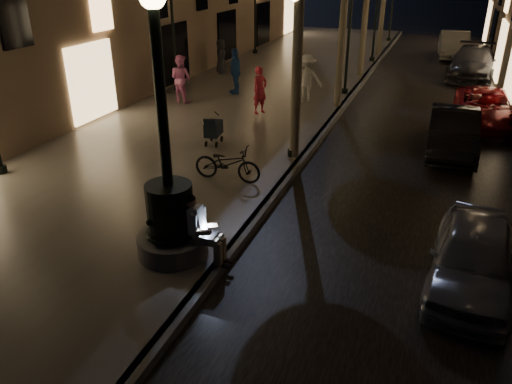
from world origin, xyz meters
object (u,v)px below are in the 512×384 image
at_px(pedestrian_red, 260,90).
at_px(lamp_left_c, 255,0).
at_px(lamp_curb_c, 377,4).
at_px(car_fifth, 454,45).
at_px(pedestrian_white, 307,79).
at_px(lamp_left_b, 172,18).
at_px(car_rear, 472,63).
at_px(fountain_lamppost, 170,208).
at_px(pedestrian_pink, 181,79).
at_px(seated_man_laptop, 200,226).
at_px(lamp_curb_a, 296,51).
at_px(pedestrian_blue, 235,71).
at_px(car_second, 453,132).
at_px(pedestrian_dark, 221,56).
at_px(lamp_curb_b, 350,20).
at_px(bicycle, 227,163).
at_px(car_front, 473,257).
at_px(stroller, 213,129).
at_px(car_third, 485,108).

bearing_deg(pedestrian_red, lamp_left_c, 51.33).
bearing_deg(lamp_left_c, lamp_curb_c, 0.00).
xyz_separation_m(car_fifth, pedestrian_white, (-5.52, -13.70, 0.39)).
xyz_separation_m(lamp_left_b, car_rear, (12.31, 8.08, -2.48)).
bearing_deg(pedestrian_red, lamp_left_b, 96.06).
relative_size(fountain_lamppost, lamp_left_b, 1.08).
xyz_separation_m(pedestrian_red, pedestrian_pink, (-3.53, 0.44, 0.07)).
height_order(seated_man_laptop, lamp_curb_c, lamp_curb_c).
bearing_deg(lamp_curb_a, car_rear, 69.68).
height_order(seated_man_laptop, pedestrian_blue, pedestrian_blue).
relative_size(fountain_lamppost, car_second, 1.28).
distance_m(car_fifth, pedestrian_blue, 15.96).
relative_size(pedestrian_white, pedestrian_dark, 1.15).
xyz_separation_m(lamp_curb_b, pedestrian_white, (-1.22, -1.96, -2.08)).
relative_size(lamp_curb_c, car_second, 1.18).
distance_m(seated_man_laptop, bicycle, 3.82).
xyz_separation_m(car_front, car_fifth, (-0.54, 24.56, 0.15)).
bearing_deg(fountain_lamppost, car_second, 59.01).
height_order(pedestrian_dark, bicycle, pedestrian_dark).
height_order(lamp_curb_b, pedestrian_blue, lamp_curb_b).
bearing_deg(seated_man_laptop, fountain_lamppost, 180.00).
height_order(lamp_curb_c, car_rear, lamp_curb_c).
relative_size(lamp_curb_b, pedestrian_dark, 2.90).
height_order(pedestrian_pink, pedestrian_blue, pedestrian_blue).
relative_size(seated_man_laptop, stroller, 1.35).
height_order(seated_man_laptop, lamp_curb_b, lamp_curb_b).
xyz_separation_m(pedestrian_red, bicycle, (1.34, -6.23, -0.39)).
bearing_deg(car_fifth, lamp_curb_c, -142.51).
relative_size(seated_man_laptop, car_rear, 0.26).
distance_m(lamp_curb_c, stroller, 16.31).
bearing_deg(lamp_left_c, lamp_curb_b, -48.41).
relative_size(lamp_curb_a, stroller, 4.72).
relative_size(stroller, car_third, 0.23).
bearing_deg(seated_man_laptop, pedestrian_blue, 109.44).
bearing_deg(bicycle, stroller, 30.63).
xyz_separation_m(lamp_curb_c, car_fifth, (4.30, 3.74, -2.47)).
distance_m(car_third, car_fifth, 13.80).
height_order(stroller, car_third, car_third).
bearing_deg(car_front, car_second, 98.08).
xyz_separation_m(lamp_curb_a, pedestrian_white, (-1.22, 6.04, -2.08)).
relative_size(seated_man_laptop, car_third, 0.31).
relative_size(pedestrian_pink, bicycle, 1.03).
distance_m(car_front, car_second, 7.33).
relative_size(seated_man_laptop, car_front, 0.38).
xyz_separation_m(lamp_curb_b, car_fifth, (4.30, 11.74, -2.47)).
bearing_deg(lamp_curb_a, car_front, -44.87).
height_order(pedestrian_red, pedestrian_blue, pedestrian_blue).
relative_size(lamp_curb_c, stroller, 4.72).
xyz_separation_m(pedestrian_pink, pedestrian_dark, (-0.73, 5.63, -0.11)).
xyz_separation_m(fountain_lamppost, lamp_curb_c, (0.70, 22.00, 2.02)).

